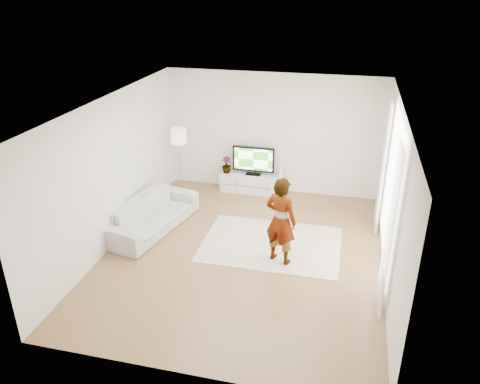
% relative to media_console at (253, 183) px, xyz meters
% --- Properties ---
extents(floor, '(6.00, 6.00, 0.00)m').
position_rel_media_console_xyz_m(floor, '(0.41, -2.76, -0.21)').
color(floor, olive).
rests_on(floor, ground).
extents(ceiling, '(6.00, 6.00, 0.00)m').
position_rel_media_console_xyz_m(ceiling, '(0.41, -2.76, 2.59)').
color(ceiling, white).
rests_on(ceiling, wall_back).
extents(wall_left, '(0.02, 6.00, 2.80)m').
position_rel_media_console_xyz_m(wall_left, '(-2.09, -2.76, 1.19)').
color(wall_left, white).
rests_on(wall_left, floor).
extents(wall_right, '(0.02, 6.00, 2.80)m').
position_rel_media_console_xyz_m(wall_right, '(2.91, -2.76, 1.19)').
color(wall_right, white).
rests_on(wall_right, floor).
extents(wall_back, '(5.00, 0.02, 2.80)m').
position_rel_media_console_xyz_m(wall_back, '(0.41, 0.24, 1.19)').
color(wall_back, white).
rests_on(wall_back, floor).
extents(wall_front, '(5.00, 0.02, 2.80)m').
position_rel_media_console_xyz_m(wall_front, '(0.41, -5.76, 1.19)').
color(wall_front, white).
rests_on(wall_front, floor).
extents(window, '(0.01, 2.60, 2.50)m').
position_rel_media_console_xyz_m(window, '(2.89, -2.46, 1.24)').
color(window, white).
rests_on(window, wall_right).
extents(curtain_near, '(0.04, 0.70, 2.60)m').
position_rel_media_console_xyz_m(curtain_near, '(2.81, -3.76, 1.14)').
color(curtain_near, white).
rests_on(curtain_near, floor).
extents(curtain_far, '(0.04, 0.70, 2.60)m').
position_rel_media_console_xyz_m(curtain_far, '(2.81, -1.16, 1.14)').
color(curtain_far, white).
rests_on(curtain_far, floor).
extents(media_console, '(1.53, 0.43, 0.43)m').
position_rel_media_console_xyz_m(media_console, '(0.00, 0.00, 0.00)').
color(media_console, white).
rests_on(media_console, floor).
extents(television, '(0.99, 0.19, 0.69)m').
position_rel_media_console_xyz_m(television, '(0.00, 0.03, 0.59)').
color(television, black).
rests_on(television, media_console).
extents(game_console, '(0.07, 0.17, 0.23)m').
position_rel_media_console_xyz_m(game_console, '(0.67, -0.00, 0.33)').
color(game_console, white).
rests_on(game_console, media_console).
extents(potted_plant, '(0.26, 0.26, 0.39)m').
position_rel_media_console_xyz_m(potted_plant, '(-0.65, 0.00, 0.41)').
color(potted_plant, '#3F7238').
rests_on(potted_plant, media_console).
extents(rug, '(2.63, 1.90, 0.01)m').
position_rel_media_console_xyz_m(rug, '(0.86, -2.31, -0.21)').
color(rug, beige).
rests_on(rug, floor).
extents(player, '(0.69, 0.57, 1.62)m').
position_rel_media_console_xyz_m(player, '(1.10, -2.84, 0.61)').
color(player, '#334772').
rests_on(player, rug).
extents(sofa, '(1.33, 2.39, 0.66)m').
position_rel_media_console_xyz_m(sofa, '(-1.60, -2.26, 0.11)').
color(sofa, '#B2B2AD').
rests_on(sofa, floor).
extents(floor_lamp, '(0.35, 0.35, 1.59)m').
position_rel_media_console_xyz_m(floor_lamp, '(-1.63, -0.47, 1.13)').
color(floor_lamp, silver).
rests_on(floor_lamp, floor).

